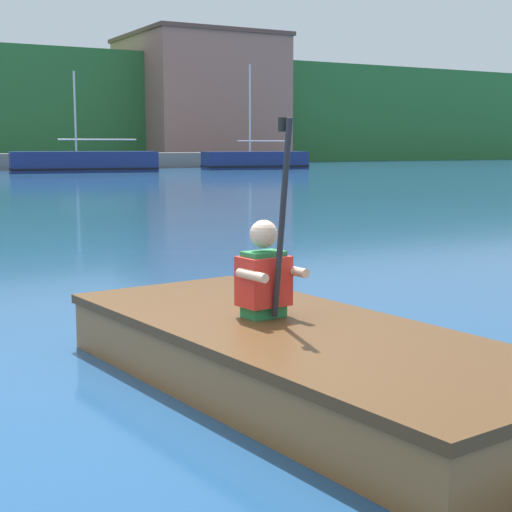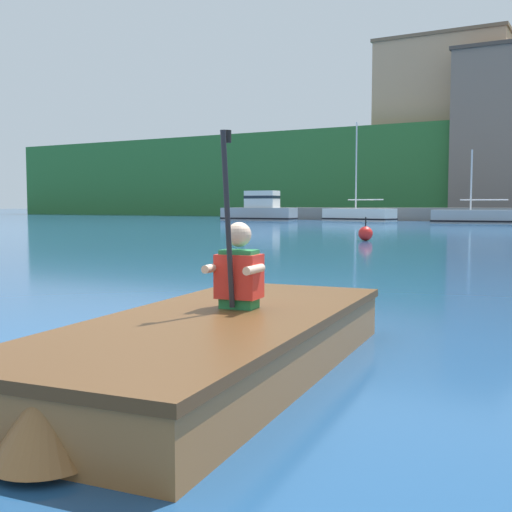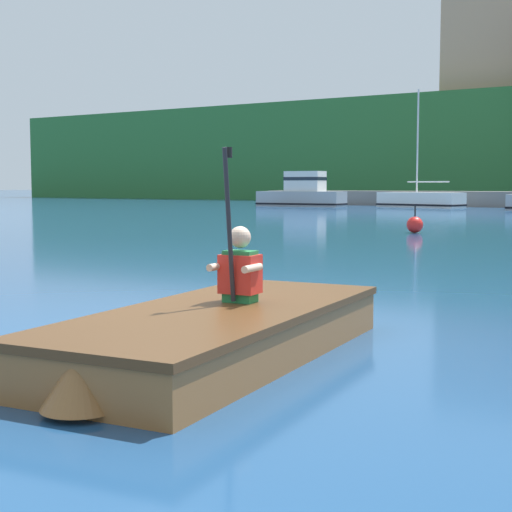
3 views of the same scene
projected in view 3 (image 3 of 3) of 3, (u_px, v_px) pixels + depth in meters
ground_plane at (159, 334)px, 6.78m from camera, size 300.00×300.00×0.00m
moored_boat_dock_center_far at (302, 193)px, 46.69m from camera, size 5.43×1.92×2.09m
moored_boat_dock_east_inner at (420, 200)px, 44.89m from camera, size 5.33×2.72×6.70m
rowboat_foreground at (216, 331)px, 5.77m from camera, size 1.73×3.62×0.38m
person_paddler at (239, 268)px, 6.07m from camera, size 0.38×0.39×1.19m
channel_buoy at (415, 225)px, 20.98m from camera, size 0.44×0.44×0.72m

